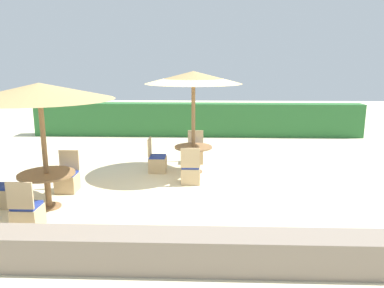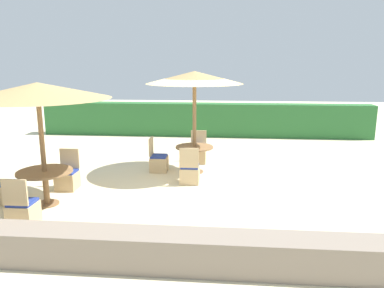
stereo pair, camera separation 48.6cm
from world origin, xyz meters
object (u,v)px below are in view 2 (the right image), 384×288
Objects in this scene: round_table_front_left at (45,178)px; patio_chair_center_north at (198,154)px; patio_chair_center_south at (190,173)px; patio_chair_center_west at (158,162)px; round_table_center at (194,152)px; patio_chair_front_left_south at (23,211)px; patio_chair_front_left_west at (1,190)px; parasol_center at (194,78)px; patio_chair_front_left_north at (68,178)px; parasol_front_left at (37,91)px.

patio_chair_center_north is at bearing 51.06° from round_table_front_left.
patio_chair_center_south is 1.34m from patio_chair_center_west.
patio_chair_center_south is at bearing -92.11° from round_table_center.
patio_chair_front_left_south is at bearing 57.97° from patio_chair_center_north.
patio_chair_front_left_west is at bearing 177.48° from round_table_front_left.
round_table_center is 1.04m from patio_chair_center_north.
parasol_center is 2.68× the size of round_table_center.
parasol_center is 1.96m from round_table_center.
round_table_front_left is at bearing 51.06° from patio_chair_center_north.
patio_chair_center_north and patio_chair_front_left_north have the same top height.
parasol_center is 2.89× the size of patio_chair_center_south.
round_table_center is at bearing 88.36° from patio_chair_center_north.
parasol_center is 5.18m from patio_chair_front_left_west.
patio_chair_center_south and patio_chair_center_west have the same top height.
patio_chair_center_south is at bearing -166.52° from patio_chair_front_left_north.
patio_chair_center_north is 1.00× the size of patio_chair_front_left_south.
patio_chair_front_left_north is (-2.85, -1.62, -2.25)m from parasol_center.
patio_chair_center_south is 3.91m from parasol_front_left.
patio_chair_front_left_west is at bearing -146.70° from parasol_center.
patio_chair_center_west is 4.05m from patio_chair_front_left_south.
parasol_front_left is at bearing 91.95° from patio_chair_front_left_south.
patio_chair_front_left_south is at bearing -27.37° from patio_chair_center_west.
patio_chair_front_left_north is (0.04, 0.98, -0.32)m from round_table_front_left.
round_table_center is at bearing 123.30° from patio_chair_front_left_west.
patio_chair_center_west is 3.24m from round_table_front_left.
parasol_front_left is 3.09× the size of patio_chair_front_left_south.
patio_chair_center_north is at bearing 88.36° from round_table_center.
patio_chair_front_left_north is (1.05, 0.94, 0.00)m from patio_chair_front_left_west.
patio_chair_center_south is 3.87m from patio_chair_front_left_south.
round_table_front_left is at bearing -137.88° from round_table_center.
parasol_front_left reaches higher than round_table_front_left.
parasol_front_left is 2.32m from patio_chair_front_left_south.
parasol_front_left reaches higher than patio_chair_front_left_west.
patio_chair_front_left_south is at bearing -128.34° from round_table_center.
parasol_center is 2.89× the size of patio_chair_center_west.
patio_chair_front_left_south reaches higher than round_table_center.
patio_chair_center_south is 1.00× the size of patio_chair_front_left_west.
round_table_front_left reaches higher than round_table_center.
patio_chair_front_left_west is 1.00× the size of patio_chair_front_left_north.
patio_chair_center_north is (0.06, 1.94, 0.00)m from patio_chair_center_south.
patio_chair_front_left_west is at bearing 41.80° from patio_chair_front_left_north.
round_table_front_left is 1.05m from patio_chair_front_left_south.
round_table_front_left is at bearing -36.06° from patio_chair_center_west.
patio_chair_center_west is 1.00× the size of patio_chair_front_left_south.
parasol_center is at bearing 87.89° from patio_chair_center_south.
patio_chair_front_left_north is at bearing 131.80° from patio_chair_front_left_west.
patio_chair_front_left_south is at bearing -88.05° from round_table_front_left.
patio_chair_front_left_south is (-1.86, -3.60, 0.00)m from patio_chair_center_west.
patio_chair_center_south is 1.00× the size of patio_chair_center_west.
patio_chair_front_left_west is at bearing -157.32° from patio_chair_center_south.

